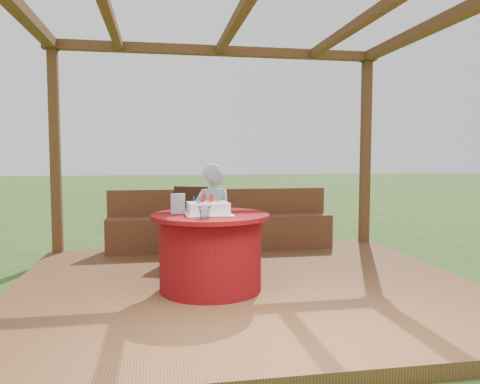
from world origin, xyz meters
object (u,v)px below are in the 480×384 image
Objects in this scene: elderly_woman at (213,216)px; gift_bag at (178,204)px; table at (211,251)px; bench at (221,229)px; drinking_glass at (205,212)px; chair at (188,220)px; birthday_cake at (208,208)px.

elderly_woman reaches higher than gift_bag.
table is at bearing -11.42° from gift_bag.
drinking_glass is (-0.44, -2.22, 0.50)m from bench.
drinking_glass is (-0.19, -1.03, 0.17)m from elderly_woman.
birthday_cake reaches higher than chair.
gift_bag is at bearing -122.28° from elderly_woman.
birthday_cake reaches higher than bench.
birthday_cake reaches higher than table.
birthday_cake reaches higher than drinking_glass.
bench is 16.32× the size of gift_bag.
bench is 0.82m from chair.
gift_bag reaches higher than table.
birthday_cake is (-0.38, -1.94, 0.51)m from bench.
gift_bag is at bearing 117.96° from drinking_glass.
elderly_woman is 0.79m from birthday_cake.
chair is at bearing 95.73° from table.
bench reaches higher than table.
elderly_woman is at bearing -66.72° from chair.
table is 2.51× the size of birthday_cake.
chair is 0.62m from elderly_woman.
birthday_cake is (0.11, -1.32, 0.28)m from chair.
bench is 1.26m from elderly_woman.
table is 5.95× the size of gift_bag.
drinking_glass is (0.21, -0.39, -0.04)m from gift_bag.
gift_bag is (-0.29, 0.09, 0.44)m from table.
elderly_woman reaches higher than chair.
elderly_woman is 2.69× the size of birthday_cake.
table is at bearing 49.93° from birthday_cake.
drinking_glass is at bearing -56.69° from gift_bag.
chair is 2.02× the size of birthday_cake.
birthday_cake is at bearing -100.18° from elderly_woman.
elderly_woman is 0.78m from gift_bag.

